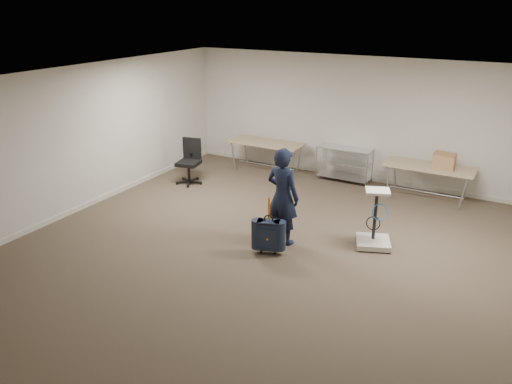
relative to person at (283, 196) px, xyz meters
The scene contains 10 objects.
ground 1.10m from the person, 100.90° to the right, with size 9.00×9.00×0.00m, color #403426.
room_shell 1.05m from the person, 101.28° to the left, with size 8.00×9.00×9.00m.
folding_table_left 3.84m from the person, 122.08° to the left, with size 1.80×0.75×0.73m.
folding_table_right 3.70m from the person, 61.48° to the left, with size 1.80×0.75×0.73m.
wire_shelf 3.52m from the person, 92.22° to the left, with size 1.22×0.47×0.80m.
person is the anchor object (origin of this frame).
suitcase 0.72m from the person, 89.49° to the right, with size 0.41×0.31×0.99m.
office_chair 3.61m from the person, 152.33° to the left, with size 0.61×0.61×1.01m.
equipment_cart 1.66m from the person, 22.85° to the left, with size 0.71×0.71×1.02m.
cardboard_box 3.81m from the person, 57.61° to the left, with size 0.42×0.32×0.32m, color #9F814A.
Camera 1 is at (3.52, -6.31, 3.92)m, focal length 35.00 mm.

